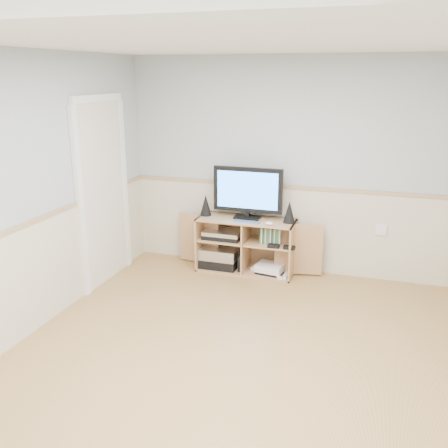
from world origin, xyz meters
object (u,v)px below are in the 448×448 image
at_px(keyboard, 246,222).
at_px(monitor, 248,191).
at_px(game_consoles, 269,269).
at_px(media_cabinet, 247,243).

bearing_deg(keyboard, monitor, 106.79).
relative_size(monitor, game_consoles, 1.79).
xyz_separation_m(media_cabinet, game_consoles, (0.30, -0.07, -0.26)).
height_order(monitor, keyboard, monitor).
distance_m(media_cabinet, monitor, 0.65).
distance_m(media_cabinet, keyboard, 0.38).
bearing_deg(keyboard, game_consoles, 31.81).
height_order(keyboard, game_consoles, keyboard).
distance_m(monitor, keyboard, 0.37).
xyz_separation_m(media_cabinet, monitor, (-0.00, -0.00, 0.65)).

